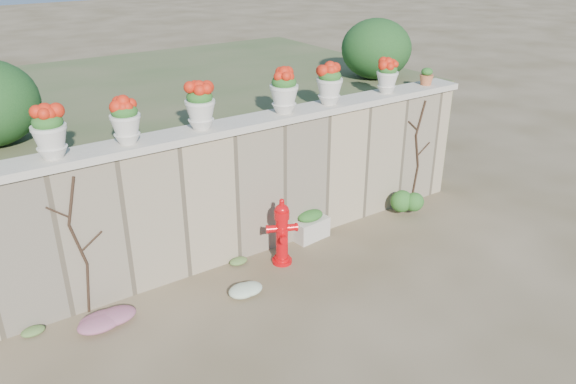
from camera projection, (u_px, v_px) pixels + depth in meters
ground at (326, 302)px, 7.53m from camera, size 80.00×80.00×0.00m
stone_wall at (255, 189)px, 8.46m from camera, size 8.00×0.40×2.00m
wall_cap at (253, 122)px, 8.02m from camera, size 8.10×0.52×0.10m
raised_fill at (170, 132)px, 10.87m from camera, size 9.00×6.00×2.00m
back_shrub_right at (376, 49)px, 10.45m from camera, size 1.30×1.30×1.10m
vine_left at (79, 245)px, 6.94m from camera, size 0.60×0.04×1.91m
vine_right at (417, 151)px, 9.94m from camera, size 0.60×0.04×1.91m
fire_hydrant at (282, 232)px, 8.22m from camera, size 0.45×0.32×1.05m
planter_box at (310, 225)px, 9.04m from camera, size 0.62×0.40×0.49m
green_shrub at (410, 200)px, 9.77m from camera, size 0.60×0.54×0.57m
magenta_clump at (106, 318)px, 7.04m from camera, size 0.81×0.54×0.22m
white_flowers at (245, 288)px, 7.65m from camera, size 0.53×0.43×0.19m
urn_pot_0 at (49, 132)px, 6.47m from camera, size 0.40×0.40×0.63m
urn_pot_1 at (125, 121)px, 6.94m from camera, size 0.38×0.38×0.59m
urn_pot_2 at (200, 106)px, 7.45m from camera, size 0.40×0.40×0.63m
urn_pot_3 at (284, 91)px, 8.13m from camera, size 0.42×0.42×0.66m
urn_pot_4 at (330, 84)px, 8.57m from camera, size 0.40×0.40×0.63m
urn_pot_5 at (387, 76)px, 9.19m from camera, size 0.36×0.36×0.56m
terracotta_pot at (426, 77)px, 9.73m from camera, size 0.24×0.24×0.29m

